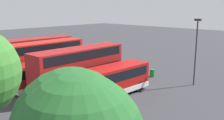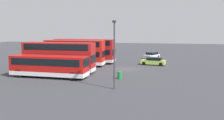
{
  "view_description": "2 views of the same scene",
  "coord_description": "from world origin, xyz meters",
  "px_view_note": "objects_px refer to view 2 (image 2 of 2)",
  "views": [
    {
      "loc": [
        -25.29,
        25.74,
        8.78
      ],
      "look_at": [
        -2.72,
        1.49,
        1.72
      ],
      "focal_mm": 40.6,
      "sensor_mm": 36.0,
      "label": 1
    },
    {
      "loc": [
        -38.61,
        -5.73,
        6.63
      ],
      "look_at": [
        -0.41,
        2.11,
        1.49
      ],
      "focal_mm": 38.59,
      "sensor_mm": 36.0,
      "label": 2
    }
  ],
  "objects_px": {
    "car_hatchback_silver": "(154,61)",
    "bus_single_deck_near_end": "(49,66)",
    "bus_double_decker_second": "(59,56)",
    "waste_bin_yellow": "(120,75)",
    "lamp_post_tall": "(114,49)",
    "bus_single_deck_third": "(64,59)",
    "car_small_green": "(152,55)",
    "bus_single_deck_sixth": "(84,53)",
    "bus_double_decker_fifth": "(84,50)",
    "bus_double_decker_fourth": "(74,52)"
  },
  "relations": [
    {
      "from": "bus_single_deck_near_end",
      "to": "bus_single_deck_third",
      "type": "distance_m",
      "value": 6.9
    },
    {
      "from": "bus_double_decker_second",
      "to": "lamp_post_tall",
      "type": "distance_m",
      "value": 13.04
    },
    {
      "from": "bus_single_deck_near_end",
      "to": "lamp_post_tall",
      "type": "bearing_deg",
      "value": -114.4
    },
    {
      "from": "bus_single_deck_near_end",
      "to": "bus_single_deck_sixth",
      "type": "xyz_separation_m",
      "value": [
        17.63,
        0.8,
        0.0
      ]
    },
    {
      "from": "bus_double_decker_fourth",
      "to": "bus_single_deck_sixth",
      "type": "height_order",
      "value": "bus_double_decker_fourth"
    },
    {
      "from": "bus_double_decker_second",
      "to": "bus_double_decker_fourth",
      "type": "bearing_deg",
      "value": 0.59
    },
    {
      "from": "bus_double_decker_second",
      "to": "bus_double_decker_fifth",
      "type": "relative_size",
      "value": 0.91
    },
    {
      "from": "bus_single_deck_third",
      "to": "car_hatchback_silver",
      "type": "bearing_deg",
      "value": -62.98
    },
    {
      "from": "bus_double_decker_fifth",
      "to": "car_small_green",
      "type": "xyz_separation_m",
      "value": [
        9.33,
        -12.45,
        -1.75
      ]
    },
    {
      "from": "bus_single_deck_near_end",
      "to": "bus_single_deck_sixth",
      "type": "height_order",
      "value": "same"
    },
    {
      "from": "bus_double_decker_fourth",
      "to": "bus_single_deck_near_end",
      "type": "bearing_deg",
      "value": -178.82
    },
    {
      "from": "bus_single_deck_near_end",
      "to": "bus_single_deck_third",
      "type": "bearing_deg",
      "value": 6.54
    },
    {
      "from": "lamp_post_tall",
      "to": "bus_single_deck_near_end",
      "type": "bearing_deg",
      "value": 65.6
    },
    {
      "from": "bus_single_deck_near_end",
      "to": "bus_double_decker_second",
      "type": "distance_m",
      "value": 3.71
    },
    {
      "from": "bus_double_decker_second",
      "to": "lamp_post_tall",
      "type": "height_order",
      "value": "lamp_post_tall"
    },
    {
      "from": "car_hatchback_silver",
      "to": "car_small_green",
      "type": "bearing_deg",
      "value": 4.46
    },
    {
      "from": "bus_single_deck_third",
      "to": "waste_bin_yellow",
      "type": "distance_m",
      "value": 11.99
    },
    {
      "from": "bus_double_decker_fourth",
      "to": "lamp_post_tall",
      "type": "bearing_deg",
      "value": -145.84
    },
    {
      "from": "bus_double_decker_second",
      "to": "bus_double_decker_fourth",
      "type": "xyz_separation_m",
      "value": [
        6.79,
        0.07,
        -0.0
      ]
    },
    {
      "from": "bus_double_decker_fourth",
      "to": "car_small_green",
      "type": "relative_size",
      "value": 2.33
    },
    {
      "from": "bus_double_decker_fifth",
      "to": "bus_single_deck_sixth",
      "type": "relative_size",
      "value": 1.03
    },
    {
      "from": "waste_bin_yellow",
      "to": "bus_double_decker_second",
      "type": "bearing_deg",
      "value": 74.53
    },
    {
      "from": "bus_double_decker_second",
      "to": "car_small_green",
      "type": "height_order",
      "value": "bus_double_decker_second"
    },
    {
      "from": "bus_double_decker_second",
      "to": "car_hatchback_silver",
      "type": "relative_size",
      "value": 2.38
    },
    {
      "from": "bus_double_decker_second",
      "to": "waste_bin_yellow",
      "type": "height_order",
      "value": "bus_double_decker_second"
    },
    {
      "from": "bus_double_decker_fourth",
      "to": "bus_double_decker_fifth",
      "type": "bearing_deg",
      "value": -8.3
    },
    {
      "from": "car_hatchback_silver",
      "to": "bus_single_deck_near_end",
      "type": "bearing_deg",
      "value": 136.29
    },
    {
      "from": "car_hatchback_silver",
      "to": "waste_bin_yellow",
      "type": "xyz_separation_m",
      "value": [
        -13.23,
        3.96,
        -0.22
      ]
    },
    {
      "from": "bus_single_deck_third",
      "to": "waste_bin_yellow",
      "type": "height_order",
      "value": "bus_single_deck_third"
    },
    {
      "from": "waste_bin_yellow",
      "to": "bus_single_deck_third",
      "type": "bearing_deg",
      "value": 60.18
    },
    {
      "from": "bus_single_deck_near_end",
      "to": "lamp_post_tall",
      "type": "xyz_separation_m",
      "value": [
        -4.49,
        -9.89,
        2.78
      ]
    },
    {
      "from": "bus_double_decker_second",
      "to": "car_hatchback_silver",
      "type": "xyz_separation_m",
      "value": [
        10.55,
        -13.67,
        -1.75
      ]
    },
    {
      "from": "bus_double_decker_fifth",
      "to": "bus_single_deck_sixth",
      "type": "distance_m",
      "value": 3.68
    },
    {
      "from": "bus_single_deck_near_end",
      "to": "lamp_post_tall",
      "type": "distance_m",
      "value": 11.21
    },
    {
      "from": "bus_double_decker_fourth",
      "to": "bus_double_decker_fifth",
      "type": "height_order",
      "value": "same"
    },
    {
      "from": "car_small_green",
      "to": "waste_bin_yellow",
      "type": "relative_size",
      "value": 4.83
    },
    {
      "from": "bus_single_deck_near_end",
      "to": "waste_bin_yellow",
      "type": "height_order",
      "value": "bus_single_deck_near_end"
    },
    {
      "from": "bus_single_deck_sixth",
      "to": "car_small_green",
      "type": "height_order",
      "value": "bus_single_deck_sixth"
    },
    {
      "from": "car_hatchback_silver",
      "to": "bus_double_decker_fourth",
      "type": "bearing_deg",
      "value": 105.28
    },
    {
      "from": "bus_single_deck_sixth",
      "to": "car_small_green",
      "type": "xyz_separation_m",
      "value": [
        5.93,
        -13.6,
        -0.92
      ]
    },
    {
      "from": "bus_single_deck_third",
      "to": "bus_single_deck_sixth",
      "type": "distance_m",
      "value": 10.77
    },
    {
      "from": "car_hatchback_silver",
      "to": "waste_bin_yellow",
      "type": "height_order",
      "value": "car_hatchback_silver"
    },
    {
      "from": "bus_single_deck_near_end",
      "to": "bus_single_deck_sixth",
      "type": "distance_m",
      "value": 17.64
    },
    {
      "from": "bus_double_decker_fifth",
      "to": "lamp_post_tall",
      "type": "height_order",
      "value": "lamp_post_tall"
    },
    {
      "from": "bus_double_decker_second",
      "to": "bus_single_deck_sixth",
      "type": "relative_size",
      "value": 0.94
    },
    {
      "from": "bus_double_decker_fourth",
      "to": "car_hatchback_silver",
      "type": "bearing_deg",
      "value": -74.72
    },
    {
      "from": "bus_double_decker_fifth",
      "to": "bus_double_decker_fourth",
      "type": "bearing_deg",
      "value": 171.7
    },
    {
      "from": "bus_single_deck_third",
      "to": "lamp_post_tall",
      "type": "xyz_separation_m",
      "value": [
        -11.34,
        -10.67,
        2.78
      ]
    },
    {
      "from": "bus_single_deck_near_end",
      "to": "bus_double_decker_second",
      "type": "relative_size",
      "value": 1.0
    },
    {
      "from": "bus_single_deck_third",
      "to": "waste_bin_yellow",
      "type": "relative_size",
      "value": 10.9
    }
  ]
}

